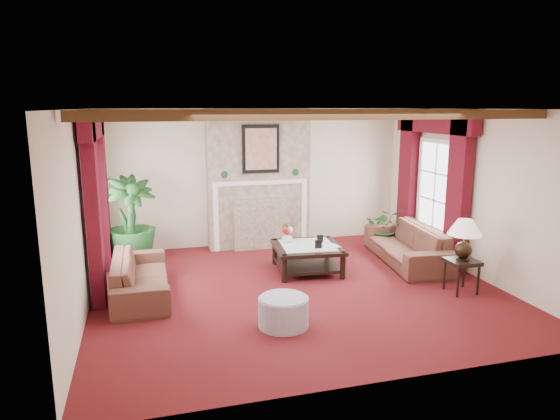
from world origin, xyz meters
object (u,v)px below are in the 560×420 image
object	(u,v)px
potted_palm	(132,240)
side_table	(461,276)
sofa_right	(407,238)
coffee_table	(307,258)
sofa_left	(140,269)
ottoman	(283,312)

from	to	relation	value
potted_palm	side_table	size ratio (longest dim) A/B	3.52
sofa_right	potted_palm	xyz separation A→B (m)	(-4.73, 1.15, 0.00)
coffee_table	potted_palm	bearing A→B (deg)	163.62
sofa_left	side_table	size ratio (longest dim) A/B	3.97
sofa_left	ottoman	xyz separation A→B (m)	(1.73, -1.61, -0.20)
sofa_left	sofa_right	world-z (taller)	sofa_right
sofa_right	ottoman	xyz separation A→B (m)	(-2.86, -1.98, -0.25)
sofa_left	potted_palm	bearing A→B (deg)	5.72
sofa_left	ottoman	bearing A→B (deg)	-132.36
coffee_table	ottoman	xyz separation A→B (m)	(-0.98, -1.97, -0.04)
potted_palm	ottoman	world-z (taller)	potted_palm
coffee_table	sofa_left	bearing A→B (deg)	-166.58
ottoman	side_table	bearing A→B (deg)	8.48
side_table	ottoman	distance (m)	2.92
sofa_right	side_table	distance (m)	1.56
sofa_right	ottoman	size ratio (longest dim) A/B	3.59
sofa_left	side_table	distance (m)	4.77
potted_palm	coffee_table	world-z (taller)	potted_palm
potted_palm	ottoman	distance (m)	3.66
coffee_table	sofa_right	bearing A→B (deg)	5.99
side_table	ottoman	bearing A→B (deg)	-171.52
ottoman	sofa_left	bearing A→B (deg)	137.16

